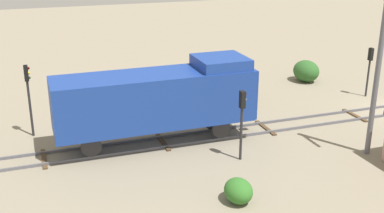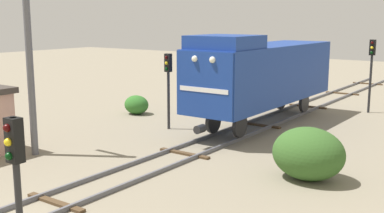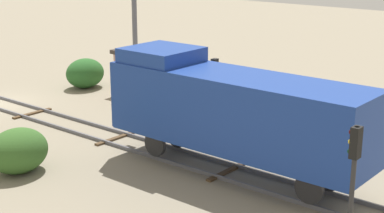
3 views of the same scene
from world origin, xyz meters
The scene contains 8 objects.
locomotive centered at (0.00, 16.56, 2.77)m, with size 2.90×11.60×4.60m.
traffic_signal_mid centered at (-3.40, 13.10, 2.65)m, with size 0.32×0.34×3.79m.
traffic_signal_far centered at (3.60, 23.29, 2.98)m, with size 0.32×0.34×4.29m.
catenary_mast centered at (-5.06, 6.28, 4.34)m, with size 1.94×0.28×8.18m.
relay_hut centered at (-7.50, 4.77, 1.39)m, with size 3.50×2.90×2.74m.
bush_mid centered at (-5.79, 0.89, 0.94)m, with size 2.59×2.12×1.88m, color #285B26.
bush_far centered at (5.30, 9.81, 0.92)m, with size 2.53×2.07×1.84m, color #355F26.
bush_back centered at (-7.29, 15.01, 0.55)m, with size 1.51×1.23×1.10m, color #2F6B26.
Camera 3 is at (18.01, 29.48, 9.13)m, focal length 55.00 mm.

